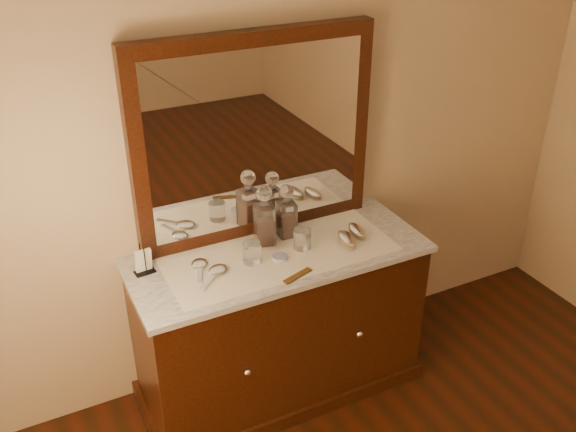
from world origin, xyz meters
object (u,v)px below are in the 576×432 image
object	(u,v)px
brush_near	(347,240)
hand_mirror_outer	(200,266)
dresser_cabinet	(279,325)
hand_mirror_inner	(216,272)
napkin_rack	(143,262)
comb	(298,276)
decanter_right	(286,216)
pin_dish	(280,257)
decanter_left	(264,221)
mirror_frame	(255,138)
brush_far	(357,231)

from	to	relation	value
brush_near	hand_mirror_outer	world-z (taller)	brush_near
dresser_cabinet	hand_mirror_inner	size ratio (longest dim) A/B	7.24
hand_mirror_outer	napkin_rack	bearing A→B (deg)	161.95
hand_mirror_outer	comb	bearing A→B (deg)	-35.92
comb	decanter_right	size ratio (longest dim) A/B	0.57
napkin_rack	hand_mirror_inner	world-z (taller)	napkin_rack
comb	pin_dish	bearing A→B (deg)	73.88
decanter_right	hand_mirror_inner	distance (m)	0.48
comb	decanter_left	distance (m)	0.35
comb	napkin_rack	bearing A→B (deg)	132.49
pin_dish	napkin_rack	distance (m)	0.63
mirror_frame	decanter_right	distance (m)	0.42
dresser_cabinet	brush_far	bearing A→B (deg)	-3.68
mirror_frame	hand_mirror_outer	size ratio (longest dim) A/B	6.03
mirror_frame	brush_near	distance (m)	0.66
brush_near	hand_mirror_outer	distance (m)	0.72
dresser_cabinet	decanter_left	distance (m)	0.57
brush_near	hand_mirror_outer	bearing A→B (deg)	170.25
decanter_left	hand_mirror_inner	size ratio (longest dim) A/B	1.59
decanter_left	brush_far	bearing A→B (deg)	-17.14
pin_dish	hand_mirror_outer	size ratio (longest dim) A/B	0.38
napkin_rack	brush_near	size ratio (longest dim) A/B	0.82
comb	brush_near	bearing A→B (deg)	5.04
hand_mirror_outer	brush_near	bearing A→B (deg)	-9.75
decanter_left	mirror_frame	bearing A→B (deg)	80.66
dresser_cabinet	brush_far	xyz separation A→B (m)	(0.42, -0.03, 0.46)
pin_dish	napkin_rack	world-z (taller)	napkin_rack
comb	hand_mirror_outer	distance (m)	0.46
pin_dish	decanter_right	size ratio (longest dim) A/B	0.27
decanter_left	napkin_rack	bearing A→B (deg)	178.94
decanter_left	brush_far	size ratio (longest dim) A/B	2.07
napkin_rack	decanter_right	bearing A→B (deg)	0.22
brush_near	brush_far	size ratio (longest dim) A/B	1.13
mirror_frame	decanter_left	distance (m)	0.40
decanter_right	hand_mirror_outer	bearing A→B (deg)	-170.68
dresser_cabinet	hand_mirror_inner	bearing A→B (deg)	-173.06
comb	decanter_right	xyz separation A→B (m)	(0.12, 0.35, 0.10)
brush_near	hand_mirror_inner	xyz separation A→B (m)	(-0.66, 0.04, -0.01)
comb	mirror_frame	bearing A→B (deg)	70.52
brush_far	hand_mirror_inner	xyz separation A→B (m)	(-0.75, -0.01, -0.01)
napkin_rack	decanter_right	size ratio (longest dim) A/B	0.49
hand_mirror_outer	hand_mirror_inner	distance (m)	0.10
decanter_left	hand_mirror_outer	size ratio (longest dim) A/B	1.55
decanter_left	hand_mirror_inner	distance (m)	0.36
brush_far	hand_mirror_inner	distance (m)	0.75
napkin_rack	decanter_left	bearing A→B (deg)	-1.06
hand_mirror_inner	pin_dish	bearing A→B (deg)	-2.31
pin_dish	comb	xyz separation A→B (m)	(0.01, -0.17, -0.00)
decanter_right	hand_mirror_inner	bearing A→B (deg)	-159.38
pin_dish	decanter_left	world-z (taller)	decanter_left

